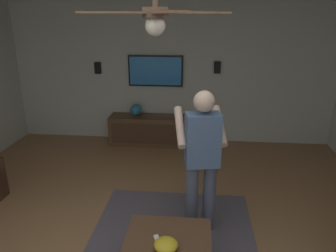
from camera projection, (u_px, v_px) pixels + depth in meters
wall_back_tv at (172, 72)px, 6.08m from camera, size 0.10×6.25×2.67m
media_console at (155, 130)px, 6.14m from camera, size 0.45×1.70×0.55m
tv at (156, 71)px, 6.01m from camera, size 0.05×1.03×0.58m
person_standing at (202, 155)px, 3.45m from camera, size 0.60×0.61×1.64m
bowl at (166, 245)px, 2.81m from camera, size 0.21×0.21×0.10m
remote_white at (158, 241)px, 2.91m from camera, size 0.16×0.10×0.02m
vase_round at (136, 110)px, 6.09m from camera, size 0.22×0.22×0.22m
wall_speaker_left at (217, 67)px, 5.89m from camera, size 0.06×0.12×0.22m
wall_speaker_right at (98, 68)px, 6.11m from camera, size 0.06×0.12×0.22m
ceiling_fan at (156, 16)px, 2.49m from camera, size 1.17×1.17×0.46m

